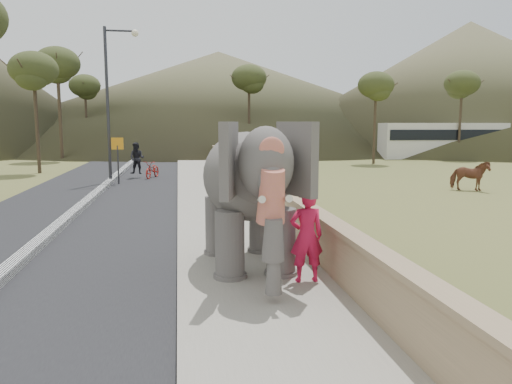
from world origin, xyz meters
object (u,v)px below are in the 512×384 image
lamppost (113,89)px  elephant_and_man (248,196)px  cow (470,176)px  motorcyclist (145,164)px

lamppost → elephant_and_man: lamppost is taller
elephant_and_man → cow: bearing=42.3°
cow → motorcyclist: (-15.26, 7.68, 0.09)m
lamppost → elephant_and_man: size_ratio=1.89×
motorcyclist → elephant_and_man: bearing=-79.8°
cow → elephant_and_man: elephant_and_man is taller
motorcyclist → lamppost: bearing=-126.1°
cow → elephant_and_man: size_ratio=0.40×
lamppost → motorcyclist: size_ratio=3.91×
lamppost → cow: lamppost is taller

